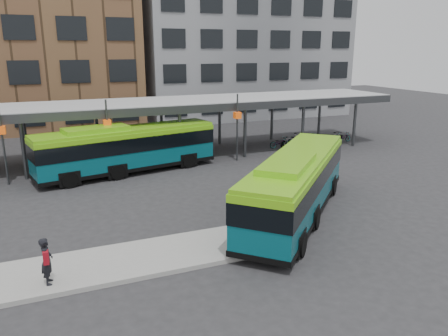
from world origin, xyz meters
TOP-DOWN VIEW (x-y plane):
  - ground at (0.00, 0.00)m, footprint 120.00×120.00m
  - boarding_island at (-5.50, -3.00)m, footprint 14.00×3.00m
  - canopy at (-0.06, 12.87)m, footprint 40.00×6.53m
  - building_grey at (16.00, 32.00)m, footprint 24.00×14.00m
  - bus_front at (4.11, -1.31)m, footprint 10.09×10.11m
  - bus_rear at (-1.92, 9.52)m, footprint 11.93×4.75m
  - pedestrian at (-7.07, -3.76)m, footprint 0.42×0.65m
  - bike_rack at (13.95, 12.03)m, footprint 7.97×1.60m

SIDE VIEW (x-z plane):
  - ground at x=0.00m, z-range 0.00..0.00m
  - boarding_island at x=-5.50m, z-range 0.00..0.18m
  - bike_rack at x=13.95m, z-range -0.06..1.01m
  - pedestrian at x=-7.07m, z-range 0.19..1.85m
  - bus_rear at x=-1.92m, z-range 0.07..3.28m
  - bus_front at x=4.11m, z-range 0.07..3.31m
  - canopy at x=-0.06m, z-range 1.51..6.31m
  - building_grey at x=16.00m, z-range 0.00..20.00m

